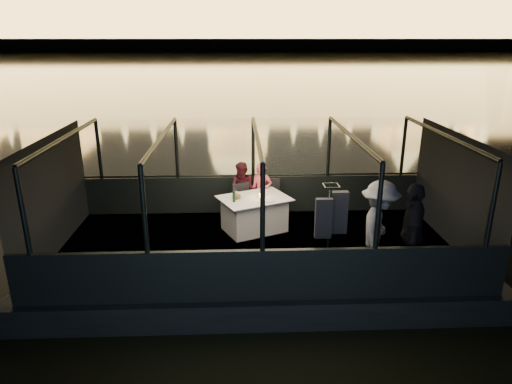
{
  "coord_description": "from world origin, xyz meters",
  "views": [
    {
      "loc": [
        -0.38,
        -8.5,
        4.59
      ],
      "look_at": [
        0.0,
        0.4,
        1.55
      ],
      "focal_mm": 32.0,
      "sensor_mm": 36.0,
      "label": 1
    }
  ],
  "objects_px": {
    "chair_port_left": "(241,204)",
    "passenger_stripe": "(378,232)",
    "chair_port_right": "(271,201)",
    "dining_table_central": "(254,214)",
    "coat_stand": "(329,233)",
    "person_man_maroon": "(243,188)",
    "passenger_dark": "(411,234)",
    "person_woman_coral": "(261,188)",
    "wine_bottle": "(234,195)"
  },
  "relations": [
    {
      "from": "person_woman_coral",
      "to": "passenger_stripe",
      "type": "height_order",
      "value": "passenger_stripe"
    },
    {
      "from": "person_woman_coral",
      "to": "coat_stand",
      "type": "bearing_deg",
      "value": -66.2
    },
    {
      "from": "coat_stand",
      "to": "chair_port_right",
      "type": "bearing_deg",
      "value": 105.11
    },
    {
      "from": "chair_port_left",
      "to": "wine_bottle",
      "type": "distance_m",
      "value": 0.85
    },
    {
      "from": "chair_port_left",
      "to": "passenger_dark",
      "type": "height_order",
      "value": "passenger_dark"
    },
    {
      "from": "chair_port_right",
      "to": "person_woman_coral",
      "type": "height_order",
      "value": "person_woman_coral"
    },
    {
      "from": "person_woman_coral",
      "to": "person_man_maroon",
      "type": "distance_m",
      "value": 0.43
    },
    {
      "from": "chair_port_right",
      "to": "passenger_dark",
      "type": "xyz_separation_m",
      "value": [
        2.22,
        -2.87,
        0.4
      ]
    },
    {
      "from": "coat_stand",
      "to": "passenger_stripe",
      "type": "height_order",
      "value": "coat_stand"
    },
    {
      "from": "coat_stand",
      "to": "person_woman_coral",
      "type": "relative_size",
      "value": 1.36
    },
    {
      "from": "coat_stand",
      "to": "wine_bottle",
      "type": "distance_m",
      "value": 2.57
    },
    {
      "from": "passenger_stripe",
      "to": "passenger_dark",
      "type": "xyz_separation_m",
      "value": [
        0.55,
        -0.11,
        0.0
      ]
    },
    {
      "from": "dining_table_central",
      "to": "chair_port_left",
      "type": "height_order",
      "value": "chair_port_left"
    },
    {
      "from": "chair_port_left",
      "to": "passenger_dark",
      "type": "xyz_separation_m",
      "value": [
        2.93,
        -2.68,
        0.4
      ]
    },
    {
      "from": "chair_port_left",
      "to": "person_woman_coral",
      "type": "height_order",
      "value": "person_woman_coral"
    },
    {
      "from": "coat_stand",
      "to": "person_man_maroon",
      "type": "xyz_separation_m",
      "value": [
        -1.43,
        2.95,
        -0.15
      ]
    },
    {
      "from": "passenger_stripe",
      "to": "wine_bottle",
      "type": "bearing_deg",
      "value": 76.69
    },
    {
      "from": "person_man_maroon",
      "to": "passenger_stripe",
      "type": "height_order",
      "value": "passenger_stripe"
    },
    {
      "from": "chair_port_left",
      "to": "passenger_stripe",
      "type": "height_order",
      "value": "passenger_stripe"
    },
    {
      "from": "passenger_stripe",
      "to": "wine_bottle",
      "type": "distance_m",
      "value": 3.15
    },
    {
      "from": "passenger_dark",
      "to": "person_man_maroon",
      "type": "bearing_deg",
      "value": -116.5
    },
    {
      "from": "dining_table_central",
      "to": "passenger_dark",
      "type": "distance_m",
      "value": 3.49
    },
    {
      "from": "coat_stand",
      "to": "wine_bottle",
      "type": "height_order",
      "value": "coat_stand"
    },
    {
      "from": "coat_stand",
      "to": "person_woman_coral",
      "type": "xyz_separation_m",
      "value": [
        -1.0,
        2.95,
        -0.15
      ]
    },
    {
      "from": "dining_table_central",
      "to": "person_woman_coral",
      "type": "bearing_deg",
      "value": 74.87
    },
    {
      "from": "dining_table_central",
      "to": "wine_bottle",
      "type": "relative_size",
      "value": 4.91
    },
    {
      "from": "dining_table_central",
      "to": "chair_port_right",
      "type": "height_order",
      "value": "chair_port_right"
    },
    {
      "from": "person_man_maroon",
      "to": "passenger_dark",
      "type": "bearing_deg",
      "value": -24.4
    },
    {
      "from": "passenger_dark",
      "to": "chair_port_left",
      "type": "bearing_deg",
      "value": -113.22
    },
    {
      "from": "chair_port_left",
      "to": "person_man_maroon",
      "type": "xyz_separation_m",
      "value": [
        0.05,
        0.27,
        0.3
      ]
    },
    {
      "from": "passenger_stripe",
      "to": "dining_table_central",
      "type": "bearing_deg",
      "value": 67.88
    },
    {
      "from": "passenger_stripe",
      "to": "wine_bottle",
      "type": "height_order",
      "value": "passenger_stripe"
    },
    {
      "from": "passenger_dark",
      "to": "dining_table_central",
      "type": "bearing_deg",
      "value": -110.98
    },
    {
      "from": "chair_port_right",
      "to": "person_woman_coral",
      "type": "distance_m",
      "value": 0.38
    },
    {
      "from": "chair_port_right",
      "to": "person_man_maroon",
      "type": "distance_m",
      "value": 0.73
    },
    {
      "from": "chair_port_left",
      "to": "coat_stand",
      "type": "relative_size",
      "value": 0.49
    },
    {
      "from": "person_man_maroon",
      "to": "person_woman_coral",
      "type": "bearing_deg",
      "value": 21.34
    },
    {
      "from": "dining_table_central",
      "to": "chair_port_left",
      "type": "relative_size",
      "value": 1.63
    },
    {
      "from": "coat_stand",
      "to": "dining_table_central",
      "type": "bearing_deg",
      "value": 118.11
    },
    {
      "from": "chair_port_right",
      "to": "dining_table_central",
      "type": "bearing_deg",
      "value": -133.74
    },
    {
      "from": "person_woman_coral",
      "to": "passenger_dark",
      "type": "relative_size",
      "value": 0.75
    },
    {
      "from": "dining_table_central",
      "to": "wine_bottle",
      "type": "xyz_separation_m",
      "value": [
        -0.44,
        -0.24,
        0.53
      ]
    },
    {
      "from": "coat_stand",
      "to": "person_woman_coral",
      "type": "height_order",
      "value": "coat_stand"
    },
    {
      "from": "dining_table_central",
      "to": "coat_stand",
      "type": "distance_m",
      "value": 2.58
    },
    {
      "from": "passenger_stripe",
      "to": "person_man_maroon",
      "type": "bearing_deg",
      "value": 62.62
    },
    {
      "from": "chair_port_left",
      "to": "dining_table_central",
      "type": "bearing_deg",
      "value": -80.95
    },
    {
      "from": "person_woman_coral",
      "to": "chair_port_left",
      "type": "bearing_deg",
      "value": -145.84
    },
    {
      "from": "chair_port_left",
      "to": "passenger_stripe",
      "type": "xyz_separation_m",
      "value": [
        2.38,
        -2.57,
        0.4
      ]
    },
    {
      "from": "chair_port_right",
      "to": "passenger_dark",
      "type": "height_order",
      "value": "passenger_dark"
    },
    {
      "from": "coat_stand",
      "to": "wine_bottle",
      "type": "relative_size",
      "value": 6.11
    }
  ]
}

